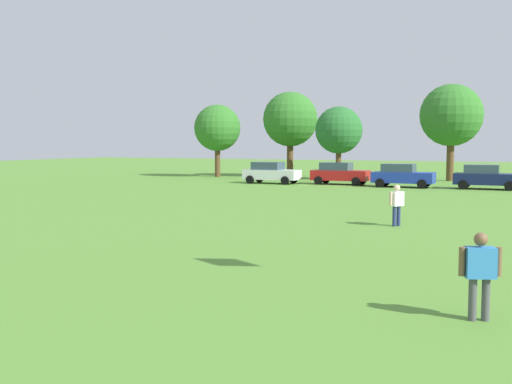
% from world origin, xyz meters
% --- Properties ---
extents(ground_plane, '(160.00, 160.00, 0.00)m').
position_xyz_m(ground_plane, '(0.00, 30.00, 0.00)').
color(ground_plane, '#568C33').
extents(adult_bystander, '(0.71, 0.46, 1.59)m').
position_xyz_m(adult_bystander, '(5.63, 12.05, 0.94)').
color(adult_bystander, '#4C4C51').
rests_on(adult_bystander, ground).
extents(bystander_near_trees, '(0.51, 0.66, 1.58)m').
position_xyz_m(bystander_near_trees, '(1.66, 24.10, 0.94)').
color(bystander_near_trees, navy).
rests_on(bystander_near_trees, ground).
extents(parked_car_white_0, '(4.30, 2.02, 1.68)m').
position_xyz_m(parked_car_white_0, '(-12.42, 44.92, 0.86)').
color(parked_car_white_0, white).
rests_on(parked_car_white_0, ground).
extents(parked_car_red_1, '(4.30, 2.02, 1.68)m').
position_xyz_m(parked_car_red_1, '(-7.23, 46.05, 0.86)').
color(parked_car_red_1, red).
rests_on(parked_car_red_1, ground).
extents(parked_car_blue_2, '(4.30, 2.02, 1.68)m').
position_xyz_m(parked_car_blue_2, '(-2.30, 45.07, 0.86)').
color(parked_car_blue_2, '#1E38AD').
rests_on(parked_car_blue_2, ground).
extents(parked_car_navy_3, '(4.30, 2.02, 1.68)m').
position_xyz_m(parked_car_navy_3, '(3.29, 45.46, 0.86)').
color(parked_car_navy_3, '#141E4C').
rests_on(parked_car_navy_3, ground).
extents(tree_far_left, '(4.30, 4.30, 6.69)m').
position_xyz_m(tree_far_left, '(-20.65, 51.58, 4.52)').
color(tree_far_left, brown).
rests_on(tree_far_left, ground).
extents(tree_left, '(5.05, 5.05, 7.87)m').
position_xyz_m(tree_left, '(-14.48, 54.31, 5.31)').
color(tree_left, brown).
rests_on(tree_left, ground).
extents(tree_right, '(4.01, 4.01, 6.25)m').
position_xyz_m(tree_right, '(-9.02, 51.65, 4.22)').
color(tree_right, brown).
rests_on(tree_right, ground).
extents(tree_far_right, '(5.15, 5.15, 8.02)m').
position_xyz_m(tree_far_right, '(-0.16, 54.22, 5.42)').
color(tree_far_right, brown).
rests_on(tree_far_right, ground).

